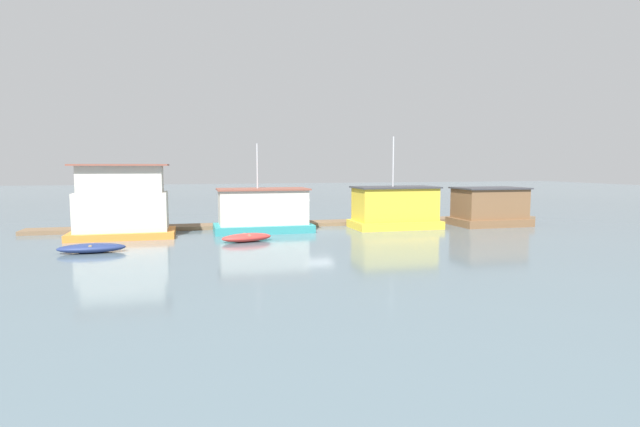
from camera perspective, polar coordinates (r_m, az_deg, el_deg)
ground_plane at (r=37.97m, az=-0.38°, el=-1.96°), size 200.00×200.00×0.00m
dock_walkway at (r=41.30m, az=-1.55°, el=-1.15°), size 42.40×2.18×0.30m
houseboat_orange at (r=36.81m, az=-21.67°, el=0.97°), size 6.87×3.89×5.04m
houseboat_teal at (r=37.49m, az=-6.53°, el=0.28°), size 7.22×3.73×6.55m
houseboat_yellow at (r=39.84m, az=8.54°, el=0.62°), size 6.80×3.84×7.19m
houseboat_brown at (r=43.48m, az=18.79°, el=0.69°), size 5.89×3.90×3.14m
dinghy_navy at (r=31.22m, az=-24.64°, el=-3.61°), size 3.70×1.46×0.53m
dinghy_red at (r=32.80m, az=-8.37°, el=-2.73°), size 3.56×2.08×0.55m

